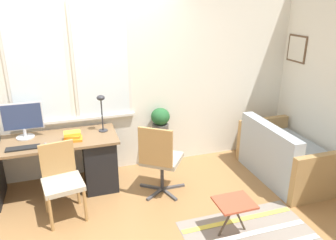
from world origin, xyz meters
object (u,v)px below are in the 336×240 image
at_px(monitor, 23,120).
at_px(office_chair_swivel, 160,158).
at_px(desk_lamp, 101,105).
at_px(folding_stool, 234,205).
at_px(keyboard, 23,148).
at_px(book_stack, 73,136).
at_px(mouse, 46,144).
at_px(potted_plant, 160,120).
at_px(couch_loveseat, 285,158).
at_px(plant_stand, 161,136).
at_px(desk_chair_wooden, 62,179).

height_order(monitor, office_chair_swivel, monitor).
bearing_deg(desk_lamp, folding_stool, -53.27).
bearing_deg(keyboard, monitor, 89.18).
distance_m(keyboard, book_stack, 0.57).
distance_m(mouse, folding_stool, 2.27).
xyz_separation_m(monitor, potted_plant, (1.78, 0.06, -0.23)).
bearing_deg(office_chair_swivel, keyboard, 25.28).
relative_size(couch_loveseat, potted_plant, 3.81).
relative_size(mouse, folding_stool, 0.16).
xyz_separation_m(potted_plant, folding_stool, (0.30, -1.66, -0.39)).
distance_m(keyboard, folding_stool, 2.47).
xyz_separation_m(book_stack, office_chair_swivel, (1.00, -0.37, -0.28)).
relative_size(keyboard, plant_stand, 0.67).
bearing_deg(desk_chair_wooden, office_chair_swivel, -5.87).
xyz_separation_m(mouse, book_stack, (0.32, 0.06, 0.03)).
bearing_deg(potted_plant, monitor, -177.93).
relative_size(book_stack, desk_chair_wooden, 0.27).
relative_size(book_stack, potted_plant, 0.65).
bearing_deg(couch_loveseat, desk_lamp, 74.48).
bearing_deg(mouse, plant_stand, 14.03).
bearing_deg(desk_lamp, monitor, 175.37).
height_order(mouse, couch_loveseat, couch_loveseat).
relative_size(keyboard, desk_chair_wooden, 0.44).
bearing_deg(monitor, mouse, -52.45).
xyz_separation_m(keyboard, plant_stand, (1.78, 0.40, -0.25)).
bearing_deg(couch_loveseat, keyboard, 83.10).
distance_m(monitor, mouse, 0.46).
xyz_separation_m(monitor, book_stack, (0.56, -0.26, -0.19)).
xyz_separation_m(keyboard, desk_chair_wooden, (0.39, -0.36, -0.28)).
bearing_deg(potted_plant, book_stack, -164.94).
distance_m(monitor, office_chair_swivel, 1.75).
relative_size(mouse, book_stack, 0.27).
distance_m(desk_lamp, couch_loveseat, 2.61).
bearing_deg(desk_lamp, potted_plant, 9.71).
height_order(desk_chair_wooden, couch_loveseat, desk_chair_wooden).
bearing_deg(desk_chair_wooden, potted_plant, 19.61).
bearing_deg(plant_stand, keyboard, -167.35).
distance_m(desk_lamp, desk_chair_wooden, 1.04).
bearing_deg(mouse, folding_stool, -34.71).
relative_size(keyboard, couch_loveseat, 0.27).
bearing_deg(monitor, desk_chair_wooden, -60.69).
relative_size(book_stack, couch_loveseat, 0.17).
xyz_separation_m(keyboard, desk_lamp, (0.96, 0.26, 0.34)).
xyz_separation_m(mouse, potted_plant, (1.53, 0.38, -0.00)).
height_order(monitor, book_stack, monitor).
bearing_deg(plant_stand, folding_stool, -79.59).
bearing_deg(folding_stool, couch_loveseat, 33.99).
xyz_separation_m(desk_lamp, book_stack, (-0.39, -0.19, -0.30)).
height_order(desk_chair_wooden, plant_stand, desk_chair_wooden).
relative_size(monitor, desk_lamp, 0.97).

